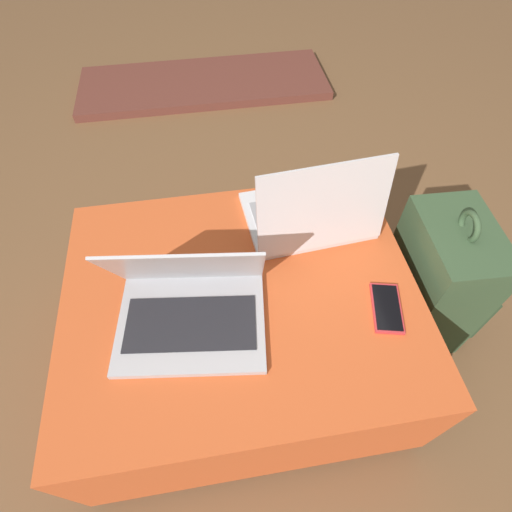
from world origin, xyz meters
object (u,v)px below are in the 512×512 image
object	(u,v)px
cell_phone	(387,308)
backpack	(437,282)
laptop_near	(190,304)
laptop_far	(311,213)

from	to	relation	value
cell_phone	backpack	size ratio (longest dim) A/B	0.28
laptop_near	backpack	size ratio (longest dim) A/B	0.72
laptop_near	laptop_far	world-z (taller)	laptop_far
laptop_near	cell_phone	xyz separation A→B (m)	(0.47, -0.06, -0.05)
laptop_far	backpack	xyz separation A→B (m)	(0.39, -0.14, -0.23)
laptop_far	cell_phone	world-z (taller)	laptop_far
laptop_far	backpack	bearing A→B (deg)	155.63
laptop_near	laptop_far	bearing A→B (deg)	41.36
laptop_far	cell_phone	bearing A→B (deg)	108.07
laptop_far	laptop_near	bearing A→B (deg)	29.54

